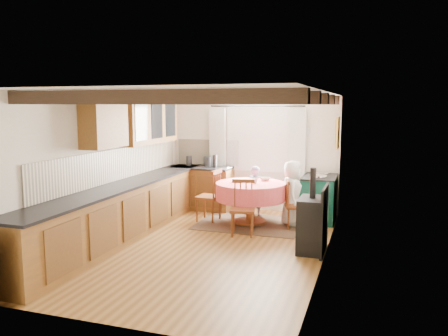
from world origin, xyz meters
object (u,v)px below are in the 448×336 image
(aga_range, at_px, (319,198))
(cup, at_px, (255,181))
(chair_left, at_px, (208,195))
(cast_iron_stove, at_px, (312,210))
(chair_right, at_px, (296,204))
(child_right, at_px, (292,193))
(dining_table, at_px, (250,203))
(chair_near, at_px, (242,208))
(child_far, at_px, (255,191))

(aga_range, relative_size, cup, 8.94)
(chair_left, distance_m, cast_iron_stove, 2.48)
(cast_iron_stove, xyz_separation_m, cup, (-1.21, 1.25, 0.19))
(chair_right, bearing_deg, cast_iron_stove, -176.71)
(chair_right, distance_m, cup, 0.86)
(chair_right, relative_size, child_right, 0.74)
(cast_iron_stove, bearing_deg, cup, 134.20)
(aga_range, bearing_deg, chair_left, -161.31)
(dining_table, relative_size, child_right, 1.07)
(chair_near, height_order, child_right, child_right)
(aga_range, distance_m, cup, 1.36)
(dining_table, height_order, cup, cup)
(child_right, bearing_deg, cast_iron_stove, -169.39)
(child_far, height_order, child_right, child_right)
(child_right, bearing_deg, aga_range, -52.16)
(chair_left, relative_size, cup, 9.31)
(chair_left, xyz_separation_m, chair_right, (1.69, -0.03, -0.06))
(child_far, relative_size, cup, 9.41)
(child_right, xyz_separation_m, cup, (-0.66, -0.19, 0.23))
(dining_table, xyz_separation_m, cast_iron_stove, (1.30, -1.27, 0.25))
(aga_range, height_order, child_right, child_right)
(dining_table, bearing_deg, aga_range, 29.14)
(chair_near, bearing_deg, cast_iron_stove, -33.73)
(chair_left, relative_size, child_far, 0.99)
(chair_right, relative_size, aga_range, 0.93)
(cup, bearing_deg, chair_left, 179.90)
(chair_right, xyz_separation_m, cup, (-0.77, 0.03, 0.39))
(chair_near, relative_size, child_far, 0.94)
(chair_left, xyz_separation_m, child_right, (1.58, 0.19, 0.10))
(cast_iron_stove, relative_size, cup, 11.93)
(aga_range, bearing_deg, child_far, -179.47)
(chair_right, relative_size, cast_iron_stove, 0.69)
(child_right, height_order, cup, child_right)
(child_right, bearing_deg, chair_near, 133.24)
(dining_table, relative_size, chair_left, 1.29)
(chair_near, xyz_separation_m, cup, (0.03, 0.74, 0.36))
(child_far, height_order, cup, child_far)
(dining_table, bearing_deg, chair_right, -3.30)
(aga_range, distance_m, child_right, 0.68)
(dining_table, height_order, chair_right, chair_right)
(dining_table, height_order, chair_near, chair_near)
(chair_right, xyz_separation_m, cast_iron_stove, (0.44, -1.22, 0.20))
(chair_near, distance_m, chair_right, 1.07)
(chair_left, distance_m, child_right, 1.60)
(chair_near, relative_size, chair_left, 0.95)
(chair_left, height_order, child_far, child_far)
(dining_table, xyz_separation_m, chair_left, (-0.83, -0.02, 0.11))
(chair_right, bearing_deg, aga_range, -41.70)
(dining_table, xyz_separation_m, chair_right, (0.86, -0.05, 0.06))
(chair_left, distance_m, aga_range, 2.14)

